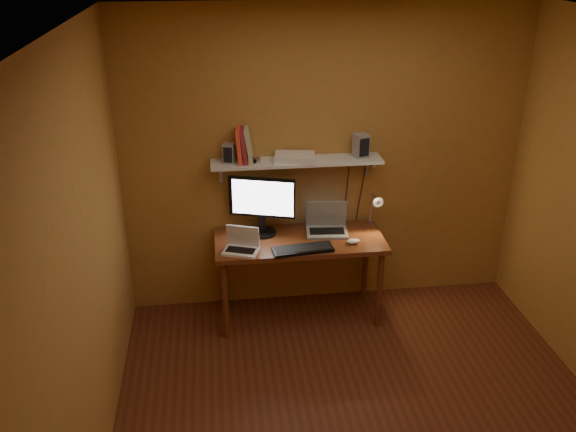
{
  "coord_description": "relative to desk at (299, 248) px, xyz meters",
  "views": [
    {
      "loc": [
        -0.92,
        -3.17,
        3.02
      ],
      "look_at": [
        -0.37,
        1.18,
        1.01
      ],
      "focal_mm": 38.0,
      "sensor_mm": 36.0,
      "label": 1
    }
  ],
  "objects": [
    {
      "name": "laptop",
      "position": [
        0.25,
        0.12,
        0.15
      ],
      "size": [
        0.37,
        0.28,
        0.26
      ],
      "rotation": [
        0.0,
        0.0,
        -0.1
      ],
      "color": "gray",
      "rests_on": "desk"
    },
    {
      "name": "shelf_camera",
      "position": [
        -0.35,
        0.14,
        0.74
      ],
      "size": [
        0.1,
        0.05,
        0.06
      ],
      "color": "silver",
      "rests_on": "wall_shelf"
    },
    {
      "name": "monitor",
      "position": [
        -0.29,
        0.14,
        0.37
      ],
      "size": [
        0.54,
        0.29,
        0.5
      ],
      "rotation": [
        0.0,
        0.0,
        -0.3
      ],
      "color": "black",
      "rests_on": "desk"
    },
    {
      "name": "speaker_right",
      "position": [
        0.53,
        0.2,
        0.81
      ],
      "size": [
        0.13,
        0.13,
        0.19
      ],
      "primitive_type": "cube",
      "rotation": [
        0.0,
        0.0,
        0.28
      ],
      "color": "gray",
      "rests_on": "wall_shelf"
    },
    {
      "name": "room",
      "position": [
        0.26,
        -1.28,
        0.64
      ],
      "size": [
        3.44,
        3.24,
        2.64
      ],
      "color": "maroon",
      "rests_on": "ground"
    },
    {
      "name": "speaker_left",
      "position": [
        -0.54,
        0.19,
        0.79
      ],
      "size": [
        0.11,
        0.11,
        0.16
      ],
      "primitive_type": "cube",
      "rotation": [
        0.0,
        0.0,
        -0.31
      ],
      "color": "gray",
      "rests_on": "wall_shelf"
    },
    {
      "name": "keyboard",
      "position": [
        -0.0,
        -0.21,
        0.1
      ],
      "size": [
        0.5,
        0.21,
        0.03
      ],
      "primitive_type": "cube",
      "rotation": [
        0.0,
        0.0,
        0.11
      ],
      "color": "black",
      "rests_on": "desk"
    },
    {
      "name": "netbook",
      "position": [
        -0.49,
        -0.14,
        0.14
      ],
      "size": [
        0.32,
        0.27,
        0.2
      ],
      "rotation": [
        0.0,
        0.0,
        -0.35
      ],
      "color": "white",
      "rests_on": "desk"
    },
    {
      "name": "desk",
      "position": [
        0.0,
        0.0,
        0.0
      ],
      "size": [
        1.4,
        0.6,
        0.75
      ],
      "color": "brown",
      "rests_on": "ground"
    },
    {
      "name": "router",
      "position": [
        -0.02,
        0.18,
        0.74
      ],
      "size": [
        0.36,
        0.27,
        0.05
      ],
      "primitive_type": "cube",
      "rotation": [
        0.0,
        0.0,
        -0.17
      ],
      "color": "white",
      "rests_on": "wall_shelf"
    },
    {
      "name": "books",
      "position": [
        -0.42,
        0.2,
        0.85
      ],
      "size": [
        0.16,
        0.19,
        0.28
      ],
      "color": "#F54731",
      "rests_on": "wall_shelf"
    },
    {
      "name": "mouse",
      "position": [
        0.42,
        -0.13,
        0.11
      ],
      "size": [
        0.11,
        0.08,
        0.04
      ],
      "primitive_type": "ellipsoid",
      "rotation": [
        0.0,
        0.0,
        0.06
      ],
      "color": "white",
      "rests_on": "desk"
    },
    {
      "name": "wall_shelf",
      "position": [
        0.0,
        0.19,
        0.69
      ],
      "size": [
        1.4,
        0.25,
        0.21
      ],
      "color": "silver",
      "rests_on": "room"
    },
    {
      "name": "desk_lamp",
      "position": [
        0.66,
        0.13,
        0.29
      ],
      "size": [
        0.09,
        0.23,
        0.38
      ],
      "color": "silver",
      "rests_on": "desk"
    }
  ]
}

